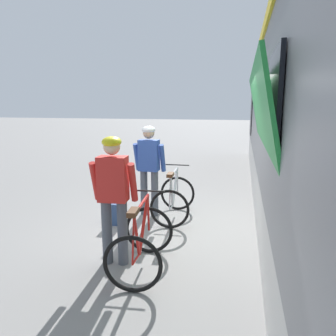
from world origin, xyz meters
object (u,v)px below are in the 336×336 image
Objects in this scene: cyclist_near_in_red at (113,190)px; bicycle_near_red at (142,242)px; bicycle_far_silver at (174,198)px; cyclist_far_in_blue at (149,163)px; backpack_on_platform at (115,214)px.

bicycle_near_red is (0.42, -0.12, -0.65)m from cyclist_near_in_red.
bicycle_near_red and bicycle_far_silver have the same top height.
cyclist_far_in_blue is at bearing 103.77° from bicycle_near_red.
bicycle_near_red is at bearing -15.47° from cyclist_near_in_red.
cyclist_far_in_blue is at bearing 92.80° from cyclist_near_in_red.
cyclist_near_in_red and cyclist_far_in_blue have the same top height.
bicycle_far_silver is (-0.00, 2.00, 0.00)m from bicycle_near_red.
cyclist_far_in_blue is at bearing 52.09° from backpack_on_platform.
bicycle_near_red is at bearing -76.23° from cyclist_far_in_blue.
cyclist_near_in_red is 1.99m from cyclist_far_in_blue.
cyclist_near_in_red is 1.58× the size of bicycle_far_silver.
bicycle_near_red is 2.00m from bicycle_far_silver.
bicycle_near_red is at bearing -89.95° from bicycle_far_silver.
cyclist_far_in_blue is 1.16m from backpack_on_platform.
cyclist_near_in_red is 4.40× the size of backpack_on_platform.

